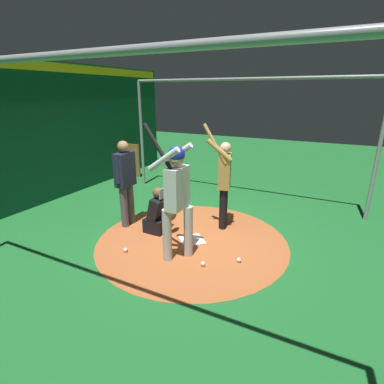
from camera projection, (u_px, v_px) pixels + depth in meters
name	position (u px, v px, depth m)	size (l,w,h in m)	color
ground_plane	(192.00, 240.00, 5.48)	(26.24, 26.24, 0.00)	#1E6B2D
dirt_circle	(192.00, 240.00, 5.47)	(3.49, 3.49, 0.01)	#B76033
home_plate	(192.00, 240.00, 5.47)	(0.42, 0.42, 0.01)	white
batter	(176.00, 192.00, 4.56)	(0.68, 0.49, 2.19)	#B3B3B7
catcher	(158.00, 215.00, 5.73)	(0.58, 0.40, 0.91)	black
umpire	(125.00, 179.00, 5.83)	(0.22, 0.49, 1.74)	#4C4C51
visitor	(224.00, 179.00, 5.74)	(0.55, 0.58, 2.09)	black
back_wall	(28.00, 135.00, 6.75)	(0.22, 10.24, 3.32)	#0F472D
cage_frame	(192.00, 127.00, 4.81)	(5.87, 5.14, 2.92)	gray
bat_rack	(127.00, 160.00, 9.64)	(1.06, 0.19, 1.05)	olive
baseball_0	(239.00, 260.00, 4.76)	(0.07, 0.07, 0.07)	white
baseball_1	(125.00, 250.00, 5.06)	(0.07, 0.07, 0.07)	white
baseball_2	(203.00, 264.00, 4.66)	(0.07, 0.07, 0.07)	white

